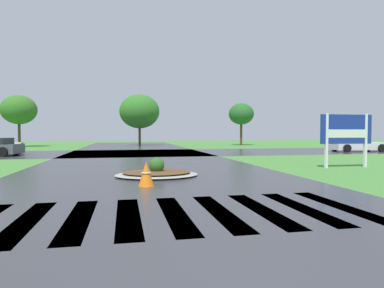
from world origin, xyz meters
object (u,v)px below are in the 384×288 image
median_island (157,173)px  drainage_pipe_stack (5,148)px  car_silver_hatch (357,144)px  estate_billboard (346,132)px  traffic_cone (146,174)px

median_island → drainage_pipe_stack: drainage_pipe_stack is taller
car_silver_hatch → drainage_pipe_stack: (-27.49, 2.72, -0.16)m
estate_billboard → car_silver_hatch: estate_billboard is taller
median_island → car_silver_hatch: car_silver_hatch is taller
estate_billboard → traffic_cone: size_ratio=3.47×
car_silver_hatch → traffic_cone: car_silver_hatch is taller
median_island → traffic_cone: 2.29m
drainage_pipe_stack → traffic_cone: (9.28, -17.02, -0.07)m
drainage_pipe_stack → traffic_cone: bearing=-61.4°
estate_billboard → median_island: estate_billboard is taller
traffic_cone → median_island: bearing=76.7°
car_silver_hatch → traffic_cone: bearing=-137.1°
median_island → car_silver_hatch: size_ratio=0.67×
drainage_pipe_stack → traffic_cone: size_ratio=3.70×
median_island → traffic_cone: bearing=-103.3°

